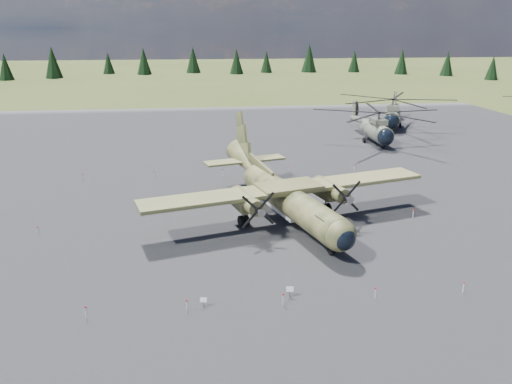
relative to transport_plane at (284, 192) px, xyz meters
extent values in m
plane|color=#505526|center=(-4.70, -1.57, -2.53)|extent=(500.00, 500.00, 0.00)
cube|color=#535358|center=(-4.70, 8.43, -2.53)|extent=(120.00, 120.00, 0.04)
cylinder|color=#393F22|center=(0.37, -1.37, -0.42)|extent=(6.77, 16.57, 2.56)
sphere|color=#393F22|center=(2.52, -9.32, -0.42)|extent=(3.08, 3.08, 2.51)
sphere|color=black|center=(2.65, -9.81, -0.47)|extent=(2.26, 2.26, 1.85)
cube|color=black|center=(2.14, -7.91, 0.27)|extent=(2.15, 1.89, 0.50)
cone|color=#393F22|center=(-2.45, 9.06, 0.54)|extent=(4.07, 6.73, 3.85)
cube|color=#ABAEB1|center=(0.13, -0.48, -1.47)|extent=(3.11, 5.76, 0.46)
cube|color=#323E20|center=(0.25, -0.93, 0.63)|extent=(26.43, 9.93, 0.32)
cube|color=#393F22|center=(0.25, -0.93, 0.83)|extent=(6.16, 4.61, 0.32)
cylinder|color=#393F22|center=(-3.65, -2.27, 0.13)|extent=(2.57, 4.95, 1.37)
cube|color=#393F22|center=(-3.84, -1.56, -0.47)|extent=(2.14, 3.36, 0.73)
cone|color=gray|center=(-2.88, -5.14, 0.13)|extent=(0.89, 0.98, 0.70)
cylinder|color=black|center=(-3.84, -1.56, -2.02)|extent=(1.04, 1.18, 1.01)
cylinder|color=#393F22|center=(4.30, -0.12, 0.13)|extent=(2.57, 4.95, 1.37)
cube|color=#393F22|center=(4.11, 0.59, -0.47)|extent=(2.14, 3.36, 0.73)
cone|color=gray|center=(5.07, -2.99, 0.13)|extent=(0.89, 0.98, 0.70)
cylinder|color=black|center=(4.11, 0.59, -2.02)|extent=(1.04, 1.18, 1.01)
cube|color=#393F22|center=(-1.54, 5.70, 1.09)|extent=(2.05, 6.74, 1.54)
cube|color=#323E20|center=(-2.57, 9.50, 0.59)|extent=(9.01, 4.24, 0.20)
cylinder|color=gray|center=(2.23, -8.26, -1.36)|extent=(0.16, 0.16, 0.82)
cylinder|color=black|center=(2.23, -8.26, -2.02)|extent=(0.53, 0.91, 0.86)
cylinder|color=slate|center=(19.16, 28.44, -0.60)|extent=(2.69, 7.53, 2.61)
sphere|color=black|center=(19.12, 24.69, -0.65)|extent=(2.42, 2.42, 2.40)
sphere|color=slate|center=(19.20, 32.19, -0.60)|extent=(2.42, 2.42, 2.40)
cube|color=slate|center=(19.15, 28.02, 1.07)|extent=(1.81, 3.36, 0.78)
cylinder|color=gray|center=(19.15, 28.02, 1.85)|extent=(0.38, 0.38, 1.04)
cylinder|color=slate|center=(19.24, 36.10, -0.23)|extent=(0.97, 8.91, 1.49)
cube|color=slate|center=(19.28, 40.01, 1.07)|extent=(0.24, 1.46, 2.50)
cylinder|color=black|center=(19.65, 40.01, 1.07)|extent=(0.09, 2.71, 2.71)
cylinder|color=black|center=(19.12, 25.31, -2.11)|extent=(0.30, 0.71, 0.71)
cylinder|color=black|center=(17.76, 29.71, -2.11)|extent=(0.32, 0.84, 0.83)
cylinder|color=gray|center=(17.76, 29.71, -1.56)|extent=(0.15, 0.15, 1.51)
cylinder|color=black|center=(20.58, 29.68, -2.11)|extent=(0.32, 0.84, 0.83)
cylinder|color=gray|center=(20.58, 29.68, -1.56)|extent=(0.15, 0.15, 1.51)
cylinder|color=slate|center=(26.08, 39.82, -0.47)|extent=(5.65, 8.44, 2.77)
sphere|color=black|center=(24.53, 36.14, -0.53)|extent=(3.34, 3.34, 2.55)
sphere|color=slate|center=(27.63, 43.51, -0.47)|extent=(3.34, 3.34, 2.55)
cube|color=slate|center=(25.91, 39.42, 1.30)|extent=(3.11, 4.00, 0.83)
cylinder|color=gray|center=(25.91, 39.42, 2.13)|extent=(0.52, 0.52, 1.11)
cylinder|color=slate|center=(29.24, 47.34, -0.09)|extent=(4.53, 9.09, 1.59)
cube|color=slate|center=(30.85, 51.17, 1.30)|extent=(0.83, 1.53, 2.66)
cylinder|color=black|center=(31.21, 51.02, 1.30)|extent=(1.18, 2.68, 2.88)
cylinder|color=black|center=(24.79, 36.76, -2.08)|extent=(0.58, 0.82, 0.75)
cylinder|color=black|center=(25.22, 41.63, -2.08)|extent=(0.65, 0.95, 0.89)
cylinder|color=gray|center=(25.22, 41.63, -1.50)|extent=(0.20, 0.20, 1.61)
cylinder|color=black|center=(27.98, 40.47, -2.08)|extent=(0.65, 0.95, 0.89)
cylinder|color=gray|center=(27.98, 40.47, -1.50)|extent=(0.20, 0.20, 1.61)
cube|color=gray|center=(-7.68, -14.59, -2.26)|extent=(0.09, 0.09, 0.53)
cube|color=silver|center=(-7.68, -14.64, -2.01)|extent=(0.46, 0.29, 0.30)
cube|color=gray|center=(-2.10, -14.03, -2.23)|extent=(0.10, 0.10, 0.60)
cube|color=silver|center=(-2.10, -14.08, -1.94)|extent=(0.50, 0.27, 0.34)
cylinder|color=silver|center=(-14.70, -15.07, -2.13)|extent=(0.07, 0.07, 0.80)
cylinder|color=#B01219|center=(-14.70, -15.07, -1.73)|extent=(0.12, 0.12, 0.10)
cylinder|color=silver|center=(-8.70, -15.07, -2.13)|extent=(0.07, 0.07, 0.80)
cylinder|color=#B01219|center=(-8.70, -15.07, -1.73)|extent=(0.12, 0.12, 0.10)
cylinder|color=silver|center=(-2.70, -15.07, -2.13)|extent=(0.07, 0.07, 0.80)
cylinder|color=#B01219|center=(-2.70, -15.07, -1.73)|extent=(0.12, 0.12, 0.10)
cylinder|color=silver|center=(3.30, -15.07, -2.13)|extent=(0.07, 0.07, 0.80)
cylinder|color=#B01219|center=(3.30, -15.07, -1.73)|extent=(0.12, 0.12, 0.10)
cylinder|color=silver|center=(9.30, -15.07, -2.13)|extent=(0.07, 0.07, 0.80)
cylinder|color=#B01219|center=(9.30, -15.07, -1.73)|extent=(0.12, 0.12, 0.10)
cylinder|color=silver|center=(-20.70, 14.43, -2.13)|extent=(0.07, 0.07, 0.80)
cylinder|color=#B01219|center=(-20.70, 14.43, -1.73)|extent=(0.12, 0.12, 0.10)
cylinder|color=silver|center=(-12.70, 14.43, -2.13)|extent=(0.07, 0.07, 0.80)
cylinder|color=#B01219|center=(-12.70, 14.43, -1.73)|extent=(0.12, 0.12, 0.10)
cylinder|color=silver|center=(-4.70, 14.43, -2.13)|extent=(0.07, 0.07, 0.80)
cylinder|color=#B01219|center=(-4.70, 14.43, -1.73)|extent=(0.12, 0.12, 0.10)
cylinder|color=silver|center=(3.30, 14.43, -2.13)|extent=(0.07, 0.07, 0.80)
cylinder|color=#B01219|center=(3.30, 14.43, -1.73)|extent=(0.12, 0.12, 0.10)
cylinder|color=silver|center=(11.30, 14.43, -2.13)|extent=(0.07, 0.07, 0.80)
cylinder|color=#B01219|center=(11.30, 14.43, -1.73)|extent=(0.12, 0.12, 0.10)
cylinder|color=silver|center=(-21.20, -1.57, -2.13)|extent=(0.07, 0.07, 0.80)
cylinder|color=#B01219|center=(-21.20, -1.57, -1.73)|extent=(0.12, 0.12, 0.10)
cylinder|color=silver|center=(11.80, -1.57, -2.13)|extent=(0.07, 0.07, 0.80)
cylinder|color=#B01219|center=(11.80, -1.57, -1.73)|extent=(0.12, 0.12, 0.10)
cone|color=black|center=(92.57, 118.96, 1.41)|extent=(4.41, 4.41, 7.88)
cone|color=black|center=(84.99, 135.60, 1.83)|extent=(4.88, 4.88, 8.71)
cone|color=black|center=(71.00, 143.91, 2.12)|extent=(5.20, 5.20, 9.29)
cone|color=black|center=(56.05, 155.14, 1.70)|extent=(4.73, 4.73, 8.45)
cone|color=black|center=(38.27, 157.34, 2.93)|extent=(6.11, 6.11, 10.90)
cone|color=black|center=(21.09, 156.77, 1.55)|extent=(4.56, 4.56, 8.15)
cone|color=black|center=(8.97, 152.52, 2.11)|extent=(5.19, 5.19, 9.28)
cone|color=black|center=(-7.39, 159.38, 2.42)|extent=(5.54, 5.54, 9.89)
cone|color=black|center=(-25.78, 154.30, 2.33)|extent=(5.44, 5.44, 9.71)
cone|color=black|center=(-39.54, 159.11, 1.44)|extent=(4.45, 4.45, 7.94)
cone|color=black|center=(-55.88, 143.56, 2.87)|extent=(6.04, 6.04, 10.78)
cone|color=black|center=(-69.80, 137.82, 1.91)|extent=(4.96, 4.96, 8.86)
camera|label=1|loc=(-7.81, -42.24, 14.11)|focal=35.00mm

